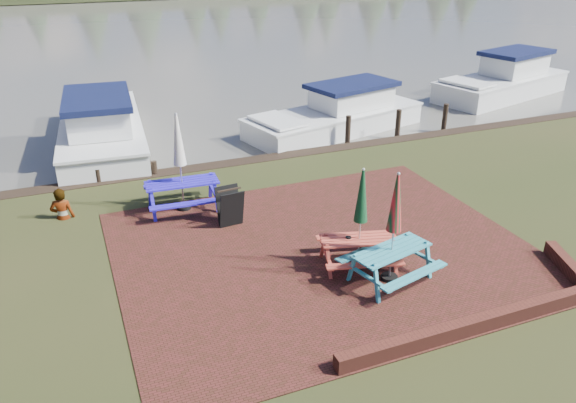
# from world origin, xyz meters

# --- Properties ---
(ground) EXTENTS (120.00, 120.00, 0.00)m
(ground) POSITION_xyz_m (0.00, 0.00, 0.00)
(ground) COLOR black
(ground) RESTS_ON ground
(paving) EXTENTS (9.00, 7.50, 0.02)m
(paving) POSITION_xyz_m (0.00, 1.00, 0.01)
(paving) COLOR #341910
(paving) RESTS_ON ground
(brick_wall) EXTENTS (6.21, 1.79, 0.30)m
(brick_wall) POSITION_xyz_m (2.15, -2.42, 0.15)
(brick_wall) COLOR #4C1E16
(brick_wall) RESTS_ON ground
(water) EXTENTS (120.00, 60.00, 0.02)m
(water) POSITION_xyz_m (0.00, 37.00, 0.00)
(water) COLOR #4D4942
(water) RESTS_ON ground
(picnic_table_teal) EXTENTS (2.01, 1.87, 2.35)m
(picnic_table_teal) POSITION_xyz_m (0.74, -0.57, 0.82)
(picnic_table_teal) COLOR teal
(picnic_table_teal) RESTS_ON ground
(picnic_table_red) EXTENTS (1.92, 1.80, 2.23)m
(picnic_table_red) POSITION_xyz_m (0.39, 0.14, 0.78)
(picnic_table_red) COLOR #B9402F
(picnic_table_red) RESTS_ON ground
(picnic_table_blue) EXTENTS (1.92, 1.73, 2.53)m
(picnic_table_blue) POSITION_xyz_m (-2.43, 4.30, 0.89)
(picnic_table_blue) COLOR #2518BB
(picnic_table_blue) RESTS_ON ground
(chalkboard) EXTENTS (0.61, 0.61, 0.96)m
(chalkboard) POSITION_xyz_m (-1.57, 2.98, 0.49)
(chalkboard) COLOR black
(chalkboard) RESTS_ON ground
(jetty) EXTENTS (1.76, 9.08, 1.00)m
(jetty) POSITION_xyz_m (-3.50, 11.28, 0.11)
(jetty) COLOR black
(jetty) RESTS_ON ground
(boat_jetty) EXTENTS (3.19, 7.83, 2.22)m
(boat_jetty) POSITION_xyz_m (-3.84, 10.50, 0.46)
(boat_jetty) COLOR silver
(boat_jetty) RESTS_ON ground
(boat_near) EXTENTS (7.32, 4.03, 1.88)m
(boat_near) POSITION_xyz_m (4.48, 9.23, 0.37)
(boat_near) COLOR silver
(boat_near) RESTS_ON ground
(boat_far) EXTENTS (7.41, 4.25, 2.19)m
(boat_far) POSITION_xyz_m (13.74, 10.94, 0.45)
(boat_far) COLOR silver
(boat_far) RESTS_ON ground
(person) EXTENTS (0.65, 0.50, 1.59)m
(person) POSITION_xyz_m (-5.35, 4.91, 0.80)
(person) COLOR gray
(person) RESTS_ON ground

